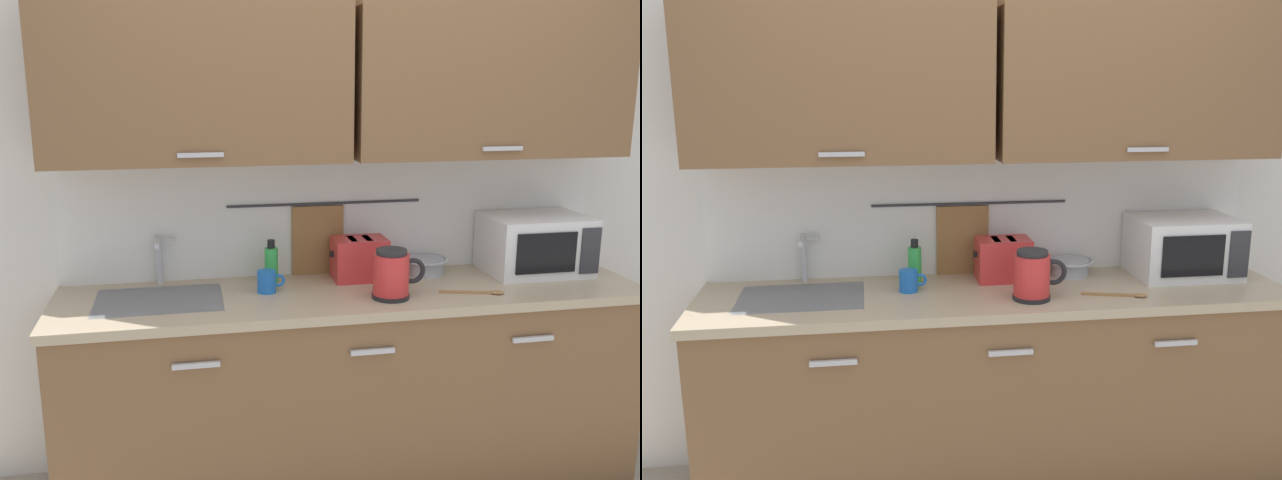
{
  "view_description": "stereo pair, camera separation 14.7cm",
  "coord_description": "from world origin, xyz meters",
  "views": [
    {
      "loc": [
        -0.7,
        -2.46,
        1.8
      ],
      "look_at": [
        -0.14,
        0.33,
        1.12
      ],
      "focal_mm": 38.65,
      "sensor_mm": 36.0,
      "label": 1
    },
    {
      "loc": [
        -0.55,
        -2.49,
        1.8
      ],
      "look_at": [
        -0.14,
        0.33,
        1.12
      ],
      "focal_mm": 38.65,
      "sensor_mm": 36.0,
      "label": 2
    }
  ],
  "objects": [
    {
      "name": "counter_unit",
      "position": [
        -0.01,
        0.3,
        0.46
      ],
      "size": [
        2.53,
        0.64,
        0.9
      ],
      "color": "brown",
      "rests_on": "ground"
    },
    {
      "name": "wooden_spoon",
      "position": [
        0.51,
        0.14,
        0.91
      ],
      "size": [
        0.27,
        0.1,
        0.01
      ],
      "color": "#9E7042",
      "rests_on": "counter_unit"
    },
    {
      "name": "mug_near_sink",
      "position": [
        -0.37,
        0.34,
        0.95
      ],
      "size": [
        0.12,
        0.08,
        0.09
      ],
      "color": "blue",
      "rests_on": "counter_unit"
    },
    {
      "name": "dish_soap_bottle",
      "position": [
        -0.34,
        0.47,
        0.99
      ],
      "size": [
        0.06,
        0.06,
        0.2
      ],
      "color": "green",
      "rests_on": "counter_unit"
    },
    {
      "name": "microwave",
      "position": [
        0.9,
        0.41,
        1.04
      ],
      "size": [
        0.46,
        0.35,
        0.27
      ],
      "color": "white",
      "rests_on": "counter_unit"
    },
    {
      "name": "electric_kettle",
      "position": [
        0.13,
        0.16,
        1.0
      ],
      "size": [
        0.23,
        0.16,
        0.21
      ],
      "color": "black",
      "rests_on": "counter_unit"
    },
    {
      "name": "back_wall_assembly",
      "position": [
        -0.0,
        0.53,
        1.52
      ],
      "size": [
        3.7,
        0.41,
        2.5
      ],
      "color": "silver",
      "rests_on": "ground"
    },
    {
      "name": "mixing_bowl",
      "position": [
        0.38,
        0.47,
        0.94
      ],
      "size": [
        0.21,
        0.21,
        0.08
      ],
      "color": "#A5ADB7",
      "rests_on": "counter_unit"
    },
    {
      "name": "toaster",
      "position": [
        0.06,
        0.45,
        1.0
      ],
      "size": [
        0.26,
        0.17,
        0.19
      ],
      "color": "red",
      "rests_on": "counter_unit"
    },
    {
      "name": "sink_faucet",
      "position": [
        -0.82,
        0.53,
        1.04
      ],
      "size": [
        0.09,
        0.17,
        0.22
      ],
      "color": "#B2B5BA",
      "rests_on": "counter_unit"
    }
  ]
}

